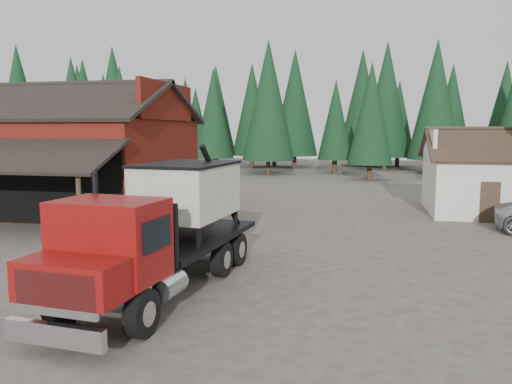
# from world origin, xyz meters

# --- Properties ---
(ground) EXTENTS (120.00, 120.00, 0.00)m
(ground) POSITION_xyz_m (0.00, 0.00, 0.00)
(ground) COLOR #4B433B
(ground) RESTS_ON ground
(red_barn) EXTENTS (12.80, 13.63, 7.18)m
(red_barn) POSITION_xyz_m (-11.00, 9.90, 2.69)
(red_barn) COLOR maroon
(red_barn) RESTS_ON ground
(farmhouse) EXTENTS (8.60, 6.42, 4.65)m
(farmhouse) POSITION_xyz_m (13.00, 13.00, 1.67)
(farmhouse) COLOR silver
(farmhouse) RESTS_ON ground
(conifer_backdrop) EXTENTS (76.00, 16.00, 16.00)m
(conifer_backdrop) POSITION_xyz_m (0.00, 42.00, 0.00)
(conifer_backdrop) COLOR #103217
(conifer_backdrop) RESTS_ON ground
(near_pine_a) EXTENTS (4.40, 4.40, 11.40)m
(near_pine_a) POSITION_xyz_m (-22.00, 28.00, 6.39)
(near_pine_a) COLOR #382619
(near_pine_a) RESTS_ON ground
(near_pine_b) EXTENTS (3.96, 3.96, 10.40)m
(near_pine_b) POSITION_xyz_m (6.00, 30.00, 5.89)
(near_pine_b) COLOR #382619
(near_pine_b) RESTS_ON ground
(near_pine_d) EXTENTS (5.28, 5.28, 13.40)m
(near_pine_d) POSITION_xyz_m (-4.00, 34.00, 7.39)
(near_pine_d) COLOR #382619
(near_pine_d) RESTS_ON ground
(feed_truck) EXTENTS (3.21, 9.17, 4.06)m
(feed_truck) POSITION_xyz_m (0.13, -2.97, 1.90)
(feed_truck) COLOR black
(feed_truck) RESTS_ON ground
(equip_box) EXTENTS (1.15, 1.30, 0.60)m
(equip_box) POSITION_xyz_m (-1.65, -2.10, 0.30)
(equip_box) COLOR maroon
(equip_box) RESTS_ON ground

